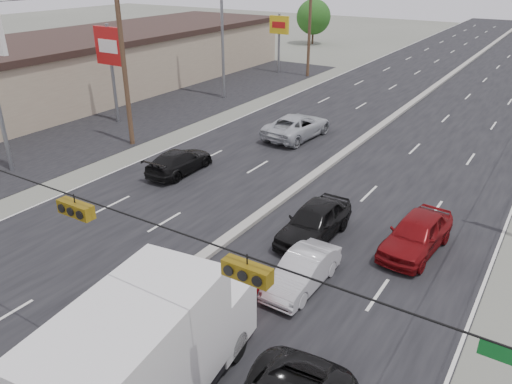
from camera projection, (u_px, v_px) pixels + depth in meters
ground at (70, 357)px, 15.15m from camera, size 200.00×200.00×0.00m
road_surface at (393, 118)px, 38.07m from camera, size 20.00×160.00×0.02m
center_median at (393, 117)px, 38.03m from camera, size 0.50×160.00×0.20m
strip_mall at (103, 64)px, 45.98m from camera, size 12.00×42.00×4.60m
parking_lot at (180, 102)px, 42.55m from camera, size 10.00×42.00×0.02m
utility_pole_left_b at (124, 65)px, 30.56m from camera, size 1.60×0.30×10.00m
utility_pole_left_c at (310, 25)px, 49.66m from camera, size 1.60×0.30×10.00m
traffic_signals at (73, 206)px, 12.15m from camera, size 25.00×0.30×0.54m
pole_sign_mid at (110, 52)px, 35.05m from camera, size 2.60×0.25×7.00m
pole_sign_far at (279, 30)px, 51.67m from camera, size 2.20×0.25×6.00m
tree_left_far at (314, 17)px, 70.17m from camera, size 4.80×4.80×6.12m
box_truck at (150, 353)px, 12.61m from camera, size 3.48×7.61×3.73m
red_sedan at (205, 304)px, 16.39m from camera, size 1.74×4.26×1.37m
queue_car_a at (314, 222)px, 21.32m from camera, size 1.89×4.64×1.58m
queue_car_b at (302, 272)px, 18.15m from camera, size 1.41×3.93×1.29m
queue_car_e at (416, 234)px, 20.36m from camera, size 2.25×4.75×1.57m
oncoming_near at (180, 162)px, 28.06m from camera, size 1.99×4.60×1.32m
oncoming_far at (297, 126)px, 33.61m from camera, size 3.02×5.85×1.58m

